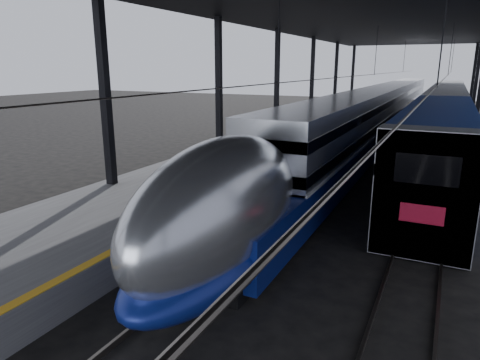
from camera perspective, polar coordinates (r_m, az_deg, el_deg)
The scene contains 7 objects.
ground at distance 13.17m, azimuth -12.16°, elevation -12.79°, with size 160.00×160.00×0.00m, color black.
platform at distance 31.52m, azimuth 5.36°, elevation 4.67°, with size 6.00×80.00×1.00m, color #4C4C4F.
yellow_strip at distance 30.58m, azimuth 10.31°, elevation 5.14°, with size 0.30×80.00×0.01m, color orange.
rails at distance 29.79m, azimuth 19.88°, elevation 2.43°, with size 6.52×80.00×0.16m.
canopy at distance 29.72m, azimuth 16.22°, elevation 20.25°, with size 18.00×75.00×9.47m.
tgv_train at distance 38.09m, azimuth 17.90°, elevation 8.12°, with size 3.04×65.20×4.35m.
second_train at distance 41.11m, azimuth 25.60°, elevation 7.98°, with size 3.06×56.05×4.22m.
Camera 1 is at (7.43, -9.04, 6.04)m, focal length 32.00 mm.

